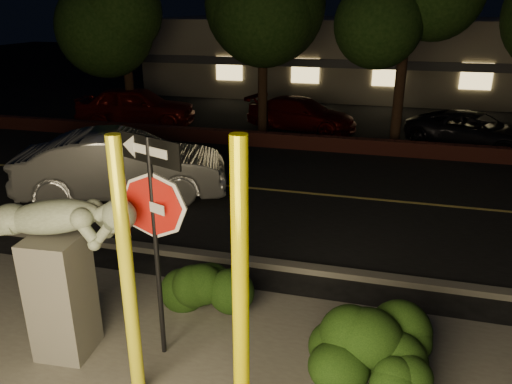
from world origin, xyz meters
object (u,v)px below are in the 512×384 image
sculpture (59,259)px  parked_car_red (136,106)px  silver_sedan (123,166)px  yellow_pole_left (128,278)px  yellow_pole_right (241,303)px  parked_car_dark (474,131)px  parked_car_darkred (301,114)px  signpost (153,207)px

sculpture → parked_car_red: (-5.87, 13.34, -0.69)m
silver_sedan → yellow_pole_left: bearing=-170.0°
yellow_pole_right → parked_car_dark: (4.26, 13.93, -1.18)m
yellow_pole_left → yellow_pole_right: (1.46, -0.27, 0.08)m
yellow_pole_left → sculpture: size_ratio=1.41×
silver_sedan → parked_car_darkred: 9.06m
yellow_pole_right → sculpture: bearing=163.9°
sculpture → parked_car_darkred: sculpture is taller
yellow_pole_left → yellow_pole_right: size_ratio=0.96×
yellow_pole_left → sculpture: 1.46m
signpost → parked_car_dark: (5.76, 12.80, -1.65)m
sculpture → yellow_pole_right: bearing=-20.2°
signpost → parked_car_red: 14.94m
sculpture → parked_car_red: sculpture is taller
signpost → parked_car_red: (-7.17, 13.02, -1.46)m
parked_car_red → parked_car_dark: bearing=-101.2°
yellow_pole_right → parked_car_dark: yellow_pole_right is taller
yellow_pole_left → yellow_pole_right: bearing=-10.6°
signpost → parked_car_darkred: size_ratio=0.72×
sculpture → parked_car_dark: 14.93m
sculpture → parked_car_darkred: (0.81, 14.30, -0.86)m
yellow_pole_left → parked_car_darkred: yellow_pole_left is taller
silver_sedan → parked_car_darkred: bearing=-40.2°
silver_sedan → parked_car_dark: size_ratio=1.16×
yellow_pole_left → yellow_pole_right: yellow_pole_right is taller
parked_car_darkred → parked_car_dark: (6.24, -1.18, -0.01)m
yellow_pole_right → parked_car_darkred: size_ratio=0.82×
sculpture → silver_sedan: (-2.31, 5.80, -0.65)m
signpost → silver_sedan: bearing=146.1°
silver_sedan → parked_car_dark: (9.37, 7.32, -0.23)m
yellow_pole_left → silver_sedan: bearing=119.9°
parked_car_darkred → parked_car_dark: bearing=-86.6°
parked_car_dark → yellow_pole_left: bearing=-177.9°
signpost → sculpture: 1.54m
signpost → sculpture: signpost is taller
yellow_pole_left → parked_car_red: 15.66m
yellow_pole_left → parked_car_darkred: (-0.52, 14.84, -1.08)m
parked_car_darkred → parked_car_dark: size_ratio=0.98×
silver_sedan → parked_car_dark: 11.89m
yellow_pole_right → sculpture: (-2.80, 0.81, -0.30)m
yellow_pole_right → yellow_pole_left: bearing=169.4°
silver_sedan → parked_car_red: bearing=5.3°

